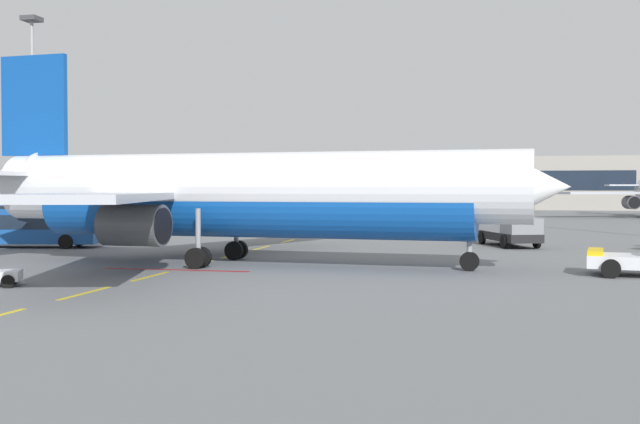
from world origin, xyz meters
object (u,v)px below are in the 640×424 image
airliner_foreground (242,193)px  catering_truck (507,223)px  apron_shuttle_bus (16,223)px  apron_light_mast_near (33,95)px

airliner_foreground → catering_truck: size_ratio=4.70×
catering_truck → apron_shuttle_bus: bearing=-165.3°
airliner_foreground → apron_shuttle_bus: (-19.72, 8.17, -2.20)m
airliner_foreground → apron_light_mast_near: bearing=135.9°
apron_shuttle_bus → catering_truck: 35.53m
catering_truck → airliner_foreground: bearing=-130.4°
airliner_foreground → catering_truck: 22.72m
catering_truck → apron_light_mast_near: (-50.05, 17.05, 12.72)m
airliner_foreground → apron_light_mast_near: 50.36m
catering_truck → apron_light_mast_near: 54.38m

